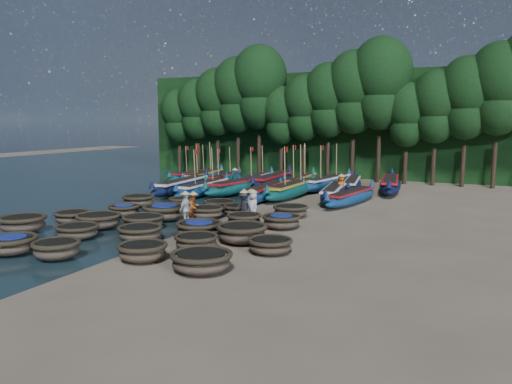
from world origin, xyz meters
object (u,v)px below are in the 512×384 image
at_px(coracle_1, 11,244).
at_px(coracle_4, 201,261).
at_px(fisherman_0, 253,206).
at_px(fisherman_5, 235,179).
at_px(coracle_11, 98,220).
at_px(coracle_23, 238,209).
at_px(coracle_9, 270,245).
at_px(long_boat_10, 204,177).
at_px(coracle_16, 165,211).
at_px(long_boat_4, 241,186).
at_px(long_boat_11, 224,178).
at_px(long_boat_14, 298,182).
at_px(coracle_15, 124,210).
at_px(long_boat_6, 292,189).
at_px(coracle_20, 138,200).
at_px(fisherman_3, 244,206).
at_px(long_boat_13, 273,181).
at_px(long_boat_12, 256,179).
at_px(coracle_7, 140,232).
at_px(coracle_19, 281,221).
at_px(long_boat_17, 390,184).
at_px(long_boat_2, 182,186).
at_px(fisherman_1, 251,203).
at_px(coracle_13, 199,228).
at_px(long_boat_16, 352,185).
at_px(coracle_3, 142,251).
at_px(long_boat_3, 204,188).
at_px(long_boat_5, 267,191).
at_px(coracle_22, 220,205).
at_px(long_boat_9, 195,176).
at_px(long_boat_15, 328,183).
at_px(coracle_14, 242,232).
at_px(coracle_18, 244,219).
at_px(fisherman_4, 186,208).
at_px(coracle_5, 23,223).
at_px(coracle_10, 72,216).
at_px(coracle_17, 207,212).
at_px(long_boat_7, 334,192).
at_px(long_boat_8, 351,197).
at_px(coracle_24, 291,211).
at_px(coracle_2, 57,249).

xyz_separation_m(coracle_1, coracle_4, (8.35, 1.16, -0.00)).
distance_m(fisherman_0, fisherman_5, 12.55).
xyz_separation_m(coracle_11, coracle_23, (4.84, 6.10, -0.08)).
height_order(coracle_9, long_boat_10, long_boat_10).
distance_m(coracle_16, long_boat_4, 10.73).
xyz_separation_m(long_boat_11, long_boat_14, (6.83, -0.14, 0.07)).
distance_m(coracle_15, long_boat_6, 12.38).
relative_size(coracle_20, fisherman_3, 1.12).
bearing_deg(long_boat_13, long_boat_12, 153.26).
distance_m(coracle_7, coracle_19, 7.07).
relative_size(coracle_16, long_boat_10, 0.33).
bearing_deg(fisherman_5, long_boat_17, 83.32).
bearing_deg(coracle_7, fisherman_3, 67.78).
xyz_separation_m(long_boat_2, fisherman_1, (8.81, -6.53, 0.32)).
xyz_separation_m(coracle_13, long_boat_16, (2.77, 18.20, 0.09)).
xyz_separation_m(coracle_3, coracle_9, (4.11, 3.08, -0.03)).
distance_m(long_boat_6, long_boat_14, 4.55).
bearing_deg(coracle_4, fisherman_3, 106.40).
xyz_separation_m(long_boat_3, long_boat_5, (4.89, 0.24, 0.02)).
bearing_deg(coracle_22, long_boat_9, 127.12).
relative_size(coracle_22, long_boat_5, 0.29).
distance_m(long_boat_15, fisherman_1, 13.12).
bearing_deg(long_boat_4, coracle_14, -54.08).
height_order(coracle_18, fisherman_1, fisherman_1).
distance_m(long_boat_10, fisherman_4, 17.66).
bearing_deg(coracle_13, fisherman_4, 136.24).
bearing_deg(coracle_5, long_boat_14, 71.23).
xyz_separation_m(coracle_1, long_boat_17, (10.96, 24.83, 0.17)).
distance_m(coracle_10, fisherman_4, 6.19).
relative_size(coracle_16, coracle_22, 1.11).
distance_m(coracle_17, long_boat_3, 8.69).
bearing_deg(coracle_9, long_boat_7, 95.87).
height_order(coracle_10, long_boat_8, long_boat_8).
bearing_deg(long_boat_3, coracle_7, -73.45).
distance_m(coracle_14, long_boat_2, 16.04).
height_order(coracle_14, long_boat_6, long_boat_6).
bearing_deg(coracle_24, fisherman_5, 132.87).
xyz_separation_m(coracle_5, long_boat_14, (6.93, 20.40, 0.10)).
height_order(coracle_11, long_boat_10, long_boat_10).
relative_size(coracle_11, long_boat_13, 0.30).
bearing_deg(long_boat_5, coracle_2, -98.38).
bearing_deg(coracle_17, long_boat_8, 52.11).
distance_m(coracle_23, long_boat_16, 13.16).
bearing_deg(coracle_9, long_boat_9, 128.50).
xyz_separation_m(coracle_23, long_boat_8, (5.00, 6.52, 0.14)).
relative_size(coracle_20, long_boat_7, 0.26).
bearing_deg(coracle_3, coracle_15, 133.53).
bearing_deg(long_boat_11, coracle_2, -81.71).
height_order(long_boat_14, fisherman_0, long_boat_14).
xyz_separation_m(coracle_24, fisherman_4, (-4.11, -4.48, 0.54)).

